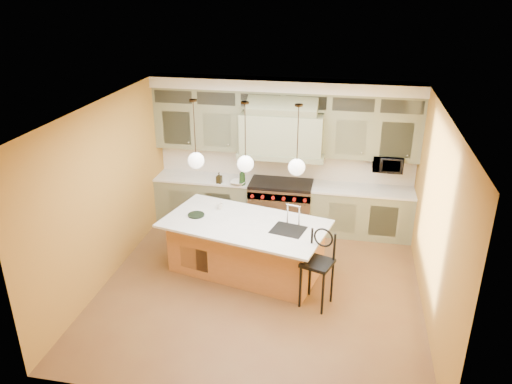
% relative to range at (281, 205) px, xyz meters
% --- Properties ---
extents(floor, '(5.00, 5.00, 0.00)m').
position_rel_range_xyz_m(floor, '(0.00, -2.14, -0.49)').
color(floor, brown).
rests_on(floor, ground).
extents(ceiling, '(5.00, 5.00, 0.00)m').
position_rel_range_xyz_m(ceiling, '(0.00, -2.14, 2.41)').
color(ceiling, white).
rests_on(ceiling, wall_back).
extents(wall_back, '(5.00, 0.00, 5.00)m').
position_rel_range_xyz_m(wall_back, '(0.00, 0.36, 0.96)').
color(wall_back, '#AF7C30').
rests_on(wall_back, ground).
extents(wall_front, '(5.00, 0.00, 5.00)m').
position_rel_range_xyz_m(wall_front, '(0.00, -4.64, 0.96)').
color(wall_front, '#AF7C30').
rests_on(wall_front, ground).
extents(wall_left, '(0.00, 5.00, 5.00)m').
position_rel_range_xyz_m(wall_left, '(-2.50, -2.14, 0.96)').
color(wall_left, '#AF7C30').
rests_on(wall_left, ground).
extents(wall_right, '(0.00, 5.00, 5.00)m').
position_rel_range_xyz_m(wall_right, '(2.50, -2.14, 0.96)').
color(wall_right, '#AF7C30').
rests_on(wall_right, ground).
extents(back_cabinetry, '(5.00, 0.77, 2.90)m').
position_rel_range_xyz_m(back_cabinetry, '(0.00, 0.09, 0.94)').
color(back_cabinetry, gray).
rests_on(back_cabinetry, floor).
extents(range, '(1.20, 0.74, 0.96)m').
position_rel_range_xyz_m(range, '(0.00, 0.00, 0.00)').
color(range, silver).
rests_on(range, floor).
extents(kitchen_island, '(2.88, 1.95, 1.35)m').
position_rel_range_xyz_m(kitchen_island, '(-0.33, -1.70, -0.02)').
color(kitchen_island, '#AB713C').
rests_on(kitchen_island, floor).
extents(counter_stool, '(0.54, 0.54, 1.21)m').
position_rel_range_xyz_m(counter_stool, '(0.91, -2.41, 0.21)').
color(counter_stool, black).
rests_on(counter_stool, floor).
extents(microwave, '(0.54, 0.37, 0.30)m').
position_rel_range_xyz_m(microwave, '(1.95, 0.11, 0.96)').
color(microwave, black).
rests_on(microwave, back_cabinetry).
extents(oil_bottle_a, '(0.14, 0.14, 0.33)m').
position_rel_range_xyz_m(oil_bottle_a, '(-0.72, -0.22, 0.62)').
color(oil_bottle_a, black).
rests_on(oil_bottle_a, back_cabinetry).
extents(oil_bottle_b, '(0.11, 0.11, 0.22)m').
position_rel_range_xyz_m(oil_bottle_b, '(-1.17, -0.22, 0.56)').
color(oil_bottle_b, black).
rests_on(oil_bottle_b, back_cabinetry).
extents(fruit_bowl, '(0.33, 0.33, 0.07)m').
position_rel_range_xyz_m(fruit_bowl, '(-0.80, -0.22, 0.49)').
color(fruit_bowl, white).
rests_on(fruit_bowl, back_cabinetry).
extents(cup, '(0.11, 0.11, 0.10)m').
position_rel_range_xyz_m(cup, '(-0.88, -1.31, 0.48)').
color(cup, silver).
rests_on(cup, kitchen_island).
extents(pendant_left, '(0.26, 0.26, 1.11)m').
position_rel_range_xyz_m(pendant_left, '(-1.13, -1.69, 1.46)').
color(pendant_left, '#2D2319').
rests_on(pendant_left, ceiling).
extents(pendant_center, '(0.26, 0.26, 1.11)m').
position_rel_range_xyz_m(pendant_center, '(-0.33, -1.69, 1.46)').
color(pendant_center, '#2D2319').
rests_on(pendant_center, ceiling).
extents(pendant_right, '(0.26, 0.26, 1.11)m').
position_rel_range_xyz_m(pendant_right, '(0.47, -1.69, 1.46)').
color(pendant_right, '#2D2319').
rests_on(pendant_right, ceiling).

